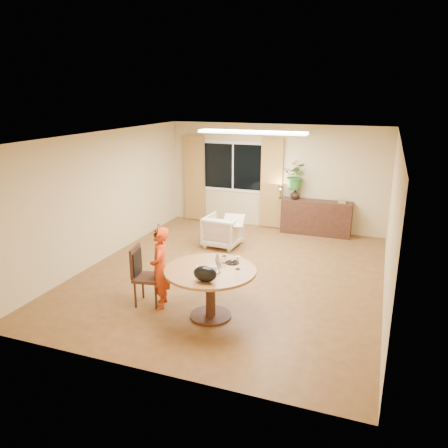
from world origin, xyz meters
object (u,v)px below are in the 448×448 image
dining_table (210,280)px  dining_chair (148,276)px  sideboard (316,218)px  child (160,268)px  armchair (223,231)px

dining_table → dining_chair: (-1.10, 0.06, -0.13)m
sideboard → dining_chair: bearing=-113.0°
child → sideboard: bearing=140.0°
child → armchair: (-0.08, 3.06, -0.31)m
child → dining_table: bearing=66.9°
sideboard → dining_table: bearing=-100.4°
armchair → sideboard: 2.42m
dining_chair → armchair: (0.15, 3.05, -0.14)m
dining_table → child: 0.88m
dining_table → child: (-0.88, 0.06, 0.04)m
dining_chair → armchair: bearing=77.3°
armchair → sideboard: sideboard is taller
dining_chair → armchair: 3.06m
dining_chair → child: (0.22, -0.00, 0.18)m
dining_table → dining_chair: dining_chair is taller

